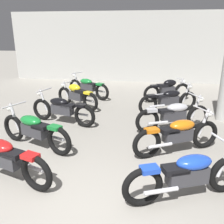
# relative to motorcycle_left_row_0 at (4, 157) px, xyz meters

# --- Properties ---
(ground_plane) EXTENTS (60.00, 60.00, 0.00)m
(ground_plane) POSITION_rel_motorcycle_left_row_0_xyz_m (1.58, -0.88, -0.45)
(ground_plane) COLOR gray
(back_wall) EXTENTS (13.18, 0.24, 3.60)m
(back_wall) POSITION_rel_motorcycle_left_row_0_xyz_m (1.58, 9.79, 1.35)
(back_wall) COLOR #B2B2AD
(back_wall) RESTS_ON ground
(motorcycle_left_row_0) EXTENTS (2.09, 0.93, 0.97)m
(motorcycle_left_row_0) POSITION_rel_motorcycle_left_row_0_xyz_m (0.00, 0.00, 0.00)
(motorcycle_left_row_0) COLOR black
(motorcycle_left_row_0) RESTS_ON ground
(motorcycle_left_row_1) EXTENTS (2.05, 1.02, 0.97)m
(motorcycle_left_row_1) POSITION_rel_motorcycle_left_row_0_xyz_m (-0.05, 1.33, 0.00)
(motorcycle_left_row_1) COLOR black
(motorcycle_left_row_1) RESTS_ON ground
(motorcycle_left_row_2) EXTENTS (2.12, 0.85, 0.97)m
(motorcycle_left_row_2) POSITION_rel_motorcycle_left_row_0_xyz_m (0.04, 2.96, 0.00)
(motorcycle_left_row_2) COLOR black
(motorcycle_left_row_2) RESTS_ON ground
(motorcycle_left_row_3) EXTENTS (1.76, 1.09, 0.88)m
(motorcycle_left_row_3) POSITION_rel_motorcycle_left_row_0_xyz_m (0.03, 4.53, 0.01)
(motorcycle_left_row_3) COLOR black
(motorcycle_left_row_3) RESTS_ON ground
(motorcycle_left_row_4) EXTENTS (1.94, 1.19, 0.97)m
(motorcycle_left_row_4) POSITION_rel_motorcycle_left_row_0_xyz_m (0.06, 6.02, 0.00)
(motorcycle_left_row_4) COLOR black
(motorcycle_left_row_4) RESTS_ON ground
(motorcycle_right_row_0) EXTENTS (2.05, 1.02, 0.97)m
(motorcycle_right_row_0) POSITION_rel_motorcycle_left_row_0_xyz_m (3.21, -0.08, 0.00)
(motorcycle_right_row_0) COLOR black
(motorcycle_right_row_0) RESTS_ON ground
(motorcycle_right_row_1) EXTENTS (1.97, 1.15, 0.97)m
(motorcycle_right_row_1) POSITION_rel_motorcycle_left_row_0_xyz_m (3.22, 1.54, 0.00)
(motorcycle_right_row_1) COLOR black
(motorcycle_right_row_1) RESTS_ON ground
(motorcycle_right_row_2) EXTENTS (2.05, 1.02, 0.97)m
(motorcycle_right_row_2) POSITION_rel_motorcycle_left_row_0_xyz_m (3.24, 2.88, 0.00)
(motorcycle_right_row_2) COLOR black
(motorcycle_right_row_2) RESTS_ON ground
(motorcycle_right_row_3) EXTENTS (1.98, 1.14, 0.97)m
(motorcycle_right_row_3) POSITION_rel_motorcycle_left_row_0_xyz_m (3.21, 4.45, 0.00)
(motorcycle_right_row_3) COLOR black
(motorcycle_right_row_3) RESTS_ON ground
(motorcycle_right_row_4) EXTENTS (1.84, 0.92, 0.88)m
(motorcycle_right_row_4) POSITION_rel_motorcycle_left_row_0_xyz_m (3.25, 5.92, 0.01)
(motorcycle_right_row_4) COLOR black
(motorcycle_right_row_4) RESTS_ON ground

